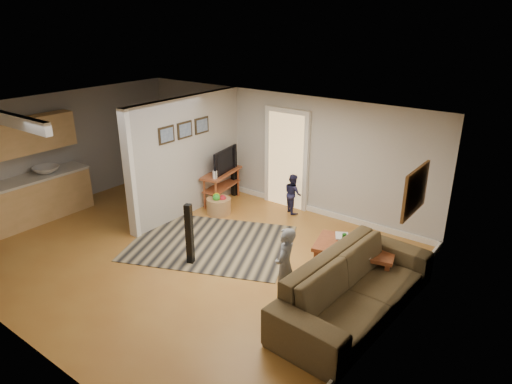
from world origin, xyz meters
TOP-DOWN VIEW (x-y plane):
  - ground at (0.00, 0.00)m, footprint 7.50×7.50m
  - room_shell at (-1.07, 0.43)m, footprint 7.54×6.02m
  - area_rug at (0.19, 0.54)m, footprint 3.54×3.12m
  - sofa at (3.30, 0.20)m, footprint 1.32×2.97m
  - coffee_table at (2.82, 1.23)m, footprint 1.43×1.04m
  - tv_console at (-0.94, 2.20)m, footprint 0.65×1.23m
  - speaker_left at (0.40, -0.20)m, footprint 0.14×0.14m
  - speaker_right at (-1.00, 2.70)m, footprint 0.13×0.13m
  - toy_basket at (-0.60, 1.69)m, footprint 0.52×0.52m
  - child at (2.34, -0.20)m, footprint 0.39×0.51m
  - toddler at (0.64, 2.70)m, footprint 0.53×0.51m

SIDE VIEW (x-z plane):
  - ground at x=0.00m, z-range 0.00..0.00m
  - sofa at x=3.30m, z-range -0.42..0.42m
  - child at x=2.34m, z-range -0.61..0.61m
  - toddler at x=0.64m, z-range -0.43..0.43m
  - area_rug at x=0.19m, z-range 0.00..0.01m
  - toy_basket at x=-0.60m, z-range -0.04..0.43m
  - coffee_table at x=2.82m, z-range 0.01..0.77m
  - speaker_right at x=-1.00m, z-range 0.00..1.08m
  - speaker_left at x=0.40m, z-range 0.00..1.10m
  - tv_console at x=-0.94m, z-range 0.17..1.18m
  - room_shell at x=-1.07m, z-range 0.20..2.72m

